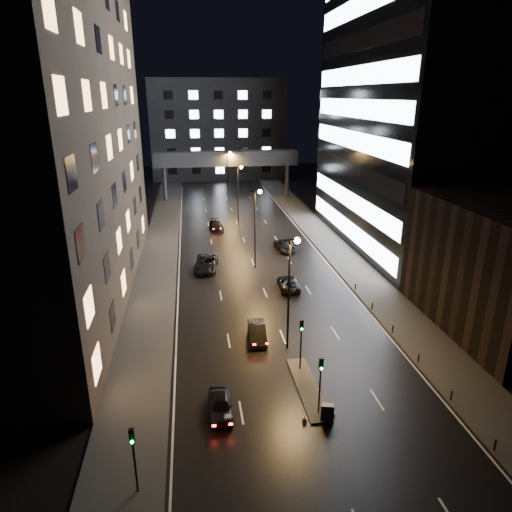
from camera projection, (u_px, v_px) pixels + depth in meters
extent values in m
plane|color=black|center=(244.00, 240.00, 69.99)|extent=(160.00, 160.00, 0.00)
cube|color=#383533|center=(159.00, 254.00, 63.60)|extent=(5.00, 110.00, 0.15)
cube|color=#383533|center=(332.00, 246.00, 67.00)|extent=(5.00, 110.00, 0.15)
cube|color=#2D2319|center=(37.00, 106.00, 45.33)|extent=(15.00, 48.00, 40.00)
cube|color=black|center=(500.00, 269.00, 41.79)|extent=(10.00, 18.00, 12.00)
cube|color=black|center=(428.00, 84.00, 62.14)|extent=(20.00, 36.00, 45.00)
cube|color=#333335|center=(217.00, 129.00, 119.91)|extent=(34.00, 14.00, 25.00)
cube|color=#333335|center=(226.00, 158.00, 95.13)|extent=(30.00, 3.00, 3.00)
cylinder|color=#333335|center=(165.00, 184.00, 95.04)|extent=(0.80, 0.80, 7.00)
cylinder|color=#333335|center=(287.00, 181.00, 98.57)|extent=(0.80, 0.80, 7.00)
cube|color=#383533|center=(308.00, 388.00, 34.56)|extent=(1.60, 8.00, 0.15)
cylinder|color=black|center=(301.00, 350.00, 36.28)|extent=(0.12, 0.12, 3.50)
cube|color=black|center=(302.00, 325.00, 35.55)|extent=(0.28, 0.22, 0.90)
sphere|color=#0CFF33|center=(302.00, 329.00, 35.51)|extent=(0.18, 0.18, 0.18)
cylinder|color=black|center=(320.00, 392.00, 31.15)|extent=(0.12, 0.12, 3.50)
cube|color=black|center=(321.00, 364.00, 30.42)|extent=(0.28, 0.22, 0.90)
sphere|color=#0CFF33|center=(321.00, 369.00, 30.38)|extent=(0.18, 0.18, 0.18)
cylinder|color=black|center=(135.00, 469.00, 24.94)|extent=(0.12, 0.12, 3.50)
cube|color=black|center=(132.00, 436.00, 24.20)|extent=(0.28, 0.22, 0.90)
sphere|color=#0CFF33|center=(132.00, 442.00, 24.17)|extent=(0.18, 0.18, 0.18)
cylinder|color=black|center=(495.00, 446.00, 28.32)|extent=(0.12, 0.12, 0.90)
cylinder|color=black|center=(451.00, 396.00, 32.98)|extent=(0.12, 0.12, 0.90)
cylinder|color=black|center=(418.00, 359.00, 37.65)|extent=(0.12, 0.12, 0.90)
cylinder|color=black|center=(393.00, 330.00, 42.31)|extent=(0.12, 0.12, 0.90)
cylinder|color=black|center=(372.00, 307.00, 46.97)|extent=(0.12, 0.12, 0.90)
cylinder|color=black|center=(355.00, 287.00, 51.64)|extent=(0.12, 0.12, 0.90)
cylinder|color=black|center=(289.00, 296.00, 38.47)|extent=(0.18, 0.18, 10.00)
cylinder|color=black|center=(290.00, 240.00, 36.80)|extent=(1.20, 0.12, 0.12)
sphere|color=#FF9E38|center=(297.00, 241.00, 36.92)|extent=(0.50, 0.50, 0.50)
cylinder|color=black|center=(255.00, 230.00, 57.13)|extent=(0.18, 0.18, 10.00)
cylinder|color=black|center=(255.00, 191.00, 55.46)|extent=(1.20, 0.12, 0.12)
sphere|color=#FF9E38|center=(260.00, 192.00, 55.57)|extent=(0.50, 0.50, 0.50)
cylinder|color=black|center=(238.00, 197.00, 75.78)|extent=(0.18, 0.18, 10.00)
cylinder|color=black|center=(238.00, 167.00, 74.11)|extent=(1.20, 0.12, 0.12)
sphere|color=#FF9E38|center=(241.00, 167.00, 74.23)|extent=(0.50, 0.50, 0.50)
cylinder|color=black|center=(228.00, 177.00, 94.44)|extent=(0.18, 0.18, 10.00)
cylinder|color=black|center=(227.00, 152.00, 92.77)|extent=(1.20, 0.12, 0.12)
sphere|color=#FF9E38|center=(230.00, 153.00, 92.88)|extent=(0.50, 0.50, 0.50)
imported|color=black|center=(220.00, 405.00, 31.71)|extent=(1.67, 4.00, 1.35)
imported|color=black|center=(257.00, 332.00, 41.36)|extent=(1.80, 4.45, 1.44)
imported|color=black|center=(206.00, 264.00, 57.87)|extent=(3.52, 6.24, 1.65)
imported|color=black|center=(216.00, 225.00, 75.27)|extent=(2.43, 4.96, 1.39)
imported|color=black|center=(289.00, 283.00, 52.29)|extent=(2.43, 4.86, 1.32)
imported|color=black|center=(285.00, 245.00, 65.35)|extent=(2.71, 5.50, 1.54)
cube|color=#4C4C4F|center=(327.00, 412.00, 30.95)|extent=(0.96, 0.67, 1.16)
cone|color=red|center=(305.00, 419.00, 30.97)|extent=(0.48, 0.48, 0.56)
cone|color=orange|center=(333.00, 413.00, 31.52)|extent=(0.34, 0.34, 0.51)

